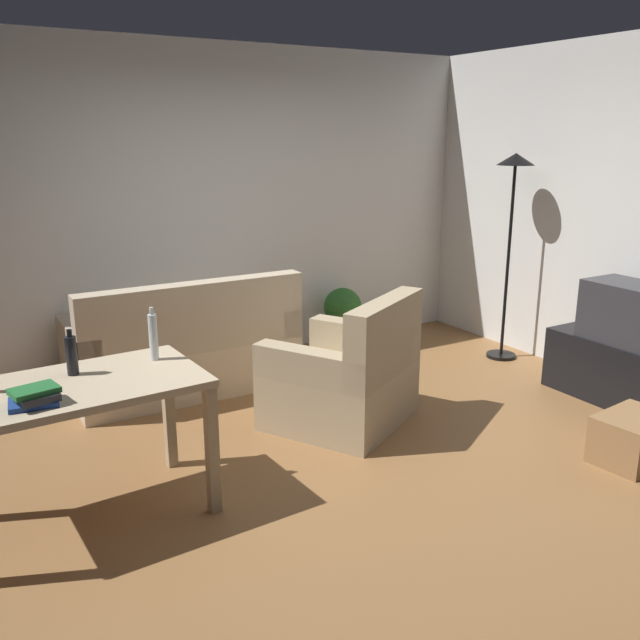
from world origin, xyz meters
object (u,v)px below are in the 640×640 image
tv_stand (621,372)px  potted_plant (343,313)px  tv (629,313)px  desk (83,403)px  couch (185,352)px  bottle_clear (153,336)px  torchiere_lamp (513,201)px  book_stack (35,397)px  armchair (347,379)px  bottle_dark (72,355)px  storage_box (632,438)px

tv_stand → potted_plant: (-1.08, 2.22, 0.09)m
tv → desk: (-3.81, 0.39, -0.05)m
tv → desk: bearing=84.2°
couch → bottle_clear: bottle_clear is taller
torchiere_lamp → desk: size_ratio=1.46×
potted_plant → book_stack: bearing=-145.6°
couch → tv: same height
armchair → bottle_clear: bearing=-22.0°
potted_plant → tv_stand: bearing=-64.0°
armchair → potted_plant: bearing=-150.9°
torchiere_lamp → book_stack: size_ratio=7.57×
bottle_clear → bottle_dark: bearing=-177.1°
tv_stand → storage_box: bearing=130.5°
couch → torchiere_lamp: torchiere_lamp is taller
desk → tv: bearing=-8.9°
storage_box → bottle_dark: 3.34m
bottle_dark → armchair: bearing=6.5°
storage_box → bottle_dark: (-3.04, 1.19, 0.72)m
storage_box → tv_stand: bearing=40.5°
tv → bottle_clear: size_ratio=2.01×
armchair → desk: bearing=-18.9°
tv → bottle_clear: bottle_clear is taller
desk → armchair: armchair is taller
armchair → book_stack: size_ratio=5.01×
potted_plant → armchair: bearing=-121.3°
couch → desk: size_ratio=1.39×
armchair → storage_box: size_ratio=2.50×
potted_plant → bottle_dark: size_ratio=2.32×
bottle_dark → tv_stand: bearing=-7.9°
potted_plant → storage_box: 2.90m
potted_plant → bottle_clear: (-2.29, -1.67, 0.56)m
desk → potted_plant: 3.30m
tv_stand → book_stack: (-4.04, 0.19, 0.56)m
couch → desk: 1.88m
tv → armchair: size_ratio=0.50×
torchiere_lamp → storage_box: size_ratio=3.77×
storage_box → book_stack: 3.44m
torchiere_lamp → bottle_dark: size_ratio=7.37×
bottle_dark → storage_box: bearing=-21.3°
tv → desk: 3.83m
bottle_dark → potted_plant: bearing=31.8°
armchair → tv_stand: bearing=130.0°
torchiere_lamp → storage_box: (-0.77, -1.88, -1.26)m
tv_stand → bottle_dark: bearing=82.1°
desk → torchiere_lamp: bearing=9.2°
desk → storage_box: bearing=-22.2°
desk → bottle_clear: bottle_clear is taller
armchair → bottle_dark: size_ratio=4.88×
armchair → bottle_dark: (-1.83, -0.21, 0.55)m
armchair → tv: bearing=130.0°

